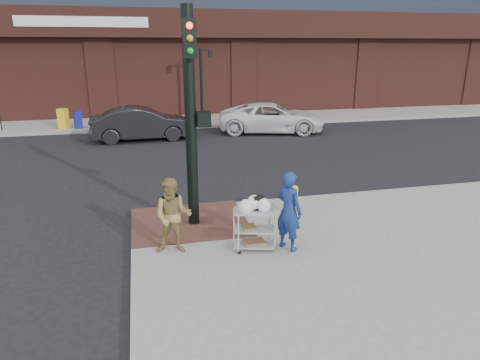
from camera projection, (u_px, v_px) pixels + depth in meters
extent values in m
plane|color=black|center=(220.00, 240.00, 9.90)|extent=(220.00, 220.00, 0.00)
cube|color=gray|center=(283.00, 90.00, 42.33)|extent=(65.00, 36.00, 0.15)
cube|color=#4E2724|center=(190.00, 222.00, 10.55)|extent=(2.80, 2.40, 0.01)
cylinder|color=black|center=(201.00, 85.00, 24.54)|extent=(0.16, 0.16, 4.00)
cube|color=black|center=(200.00, 50.00, 23.96)|extent=(1.20, 0.06, 0.06)
cube|color=black|center=(191.00, 54.00, 23.90)|extent=(0.22, 0.22, 0.35)
cube|color=black|center=(210.00, 54.00, 24.15)|extent=(0.22, 0.22, 0.35)
cylinder|color=black|center=(191.00, 122.00, 9.73)|extent=(0.26, 0.26, 5.00)
cube|color=black|center=(204.00, 119.00, 9.78)|extent=(0.32, 0.28, 0.34)
cube|color=#FF260C|center=(210.00, 119.00, 9.82)|extent=(0.02, 0.18, 0.22)
cube|color=black|center=(189.00, 38.00, 8.93)|extent=(0.28, 0.18, 0.80)
imported|color=navy|center=(289.00, 211.00, 8.93)|extent=(0.68, 0.75, 1.72)
imported|color=olive|center=(173.00, 216.00, 8.79)|extent=(0.90, 0.77, 1.61)
imported|color=black|center=(142.00, 124.00, 20.17)|extent=(4.80, 1.81, 1.56)
imported|color=white|center=(272.00, 118.00, 22.00)|extent=(5.83, 3.76, 1.50)
cube|color=#A3A3A8|center=(254.00, 211.00, 8.91)|extent=(0.94, 0.68, 0.03)
cube|color=#A3A3A8|center=(254.00, 229.00, 9.03)|extent=(0.94, 0.68, 0.03)
cube|color=#A3A3A8|center=(254.00, 244.00, 9.14)|extent=(0.94, 0.68, 0.03)
cube|color=black|center=(258.00, 203.00, 8.93)|extent=(0.21, 0.13, 0.30)
cube|color=brown|center=(249.00, 228.00, 9.00)|extent=(0.28, 0.32, 0.08)
cube|color=brown|center=(254.00, 242.00, 9.13)|extent=(0.43, 0.34, 0.07)
cylinder|color=yellow|center=(294.00, 212.00, 11.08)|extent=(0.25, 0.25, 0.07)
cylinder|color=yellow|center=(294.00, 200.00, 10.99)|extent=(0.18, 0.18, 0.55)
sphere|color=yellow|center=(295.00, 189.00, 10.90)|extent=(0.20, 0.20, 0.20)
cylinder|color=yellow|center=(294.00, 199.00, 10.97)|extent=(0.36, 0.08, 0.08)
cube|color=yellow|center=(63.00, 119.00, 22.25)|extent=(0.56, 0.54, 1.04)
cube|color=navy|center=(78.00, 120.00, 22.33)|extent=(0.47, 0.45, 0.89)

